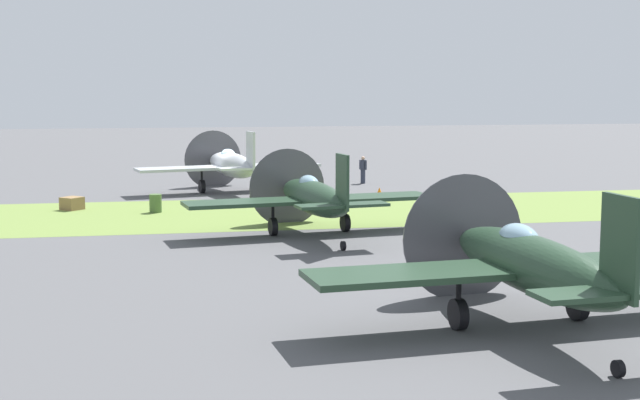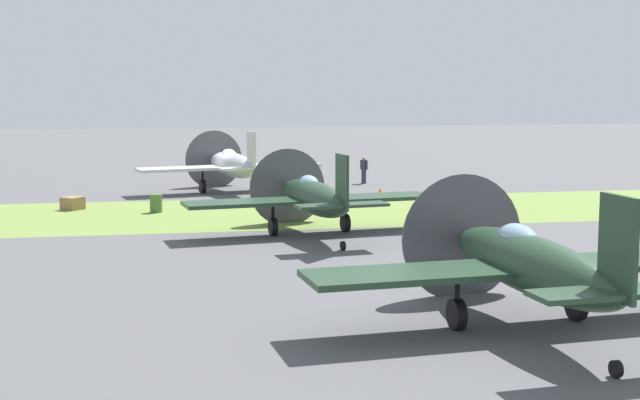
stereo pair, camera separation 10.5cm
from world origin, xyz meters
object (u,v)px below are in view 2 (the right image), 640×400
at_px(fuel_drum, 156,203).
at_px(runway_marker_cone, 380,191).
at_px(airplane_lead, 232,165).
at_px(supply_crate, 73,203).
at_px(airplane_wingman, 312,197).
at_px(ground_crew_chief, 364,169).
at_px(airplane_trail, 527,263).

relative_size(fuel_drum, runway_marker_cone, 2.05).
distance_m(airplane_lead, fuel_drum, 8.74).
relative_size(airplane_lead, supply_crate, 12.20).
xyz_separation_m(airplane_wingman, ground_crew_chief, (6.54, 18.75, -0.69)).
distance_m(airplane_wingman, supply_crate, 14.39).
height_order(supply_crate, runway_marker_cone, supply_crate).
bearing_deg(airplane_lead, fuel_drum, -132.45).
bearing_deg(supply_crate, airplane_trail, -61.58).
distance_m(airplane_trail, supply_crate, 28.41).
bearing_deg(ground_crew_chief, runway_marker_cone, 143.39).
bearing_deg(runway_marker_cone, airplane_wingman, -115.61).
distance_m(airplane_lead, runway_marker_cone, 8.76).
height_order(airplane_lead, supply_crate, airplane_lead).
relative_size(airplane_lead, airplane_trail, 0.95).
distance_m(airplane_trail, runway_marker_cone, 28.21).
bearing_deg(supply_crate, ground_crew_chief, 27.95).
distance_m(airplane_trail, ground_crew_chief, 34.24).
bearing_deg(supply_crate, runway_marker_cone, 10.32).
xyz_separation_m(supply_crate, runway_marker_cone, (16.67, 3.04, -0.10)).
height_order(ground_crew_chief, supply_crate, ground_crew_chief).
bearing_deg(runway_marker_cone, ground_crew_chief, 85.78).
relative_size(airplane_lead, runway_marker_cone, 24.96).
bearing_deg(airplane_wingman, fuel_drum, 120.69).
relative_size(ground_crew_chief, fuel_drum, 1.92).
bearing_deg(fuel_drum, ground_crew_chief, 39.81).
xyz_separation_m(airplane_wingman, airplane_trail, (2.93, -15.28, 0.13)).
bearing_deg(airplane_lead, supply_crate, -158.19).
xyz_separation_m(ground_crew_chief, runway_marker_cone, (-0.45, -6.05, -0.69)).
xyz_separation_m(ground_crew_chief, supply_crate, (-17.11, -9.08, -0.59)).
xyz_separation_m(airplane_lead, ground_crew_chief, (8.65, 3.32, -0.72)).
bearing_deg(airplane_lead, airplane_wingman, -94.64).
xyz_separation_m(airplane_trail, runway_marker_cone, (3.16, 27.99, -1.50)).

